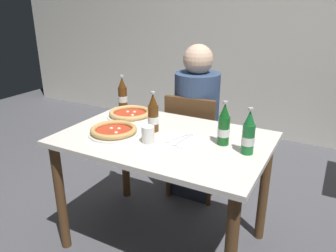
{
  "coord_description": "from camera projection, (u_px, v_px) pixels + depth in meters",
  "views": [
    {
      "loc": [
        0.86,
        -1.54,
        1.48
      ],
      "look_at": [
        0.0,
        0.05,
        0.8
      ],
      "focal_mm": 34.93,
      "sensor_mm": 36.0,
      "label": 1
    }
  ],
  "objects": [
    {
      "name": "pizza_margherita_near",
      "position": [
        130.0,
        114.0,
        2.23
      ],
      "size": [
        0.31,
        0.31,
        0.04
      ],
      "color": "white",
      "rests_on": "dining_table_main"
    },
    {
      "name": "dining_table_main",
      "position": [
        164.0,
        154.0,
        1.95
      ],
      "size": [
        1.2,
        0.8,
        0.75
      ],
      "color": "silver",
      "rests_on": "ground_plane"
    },
    {
      "name": "beer_bottle_left",
      "position": [
        248.0,
        135.0,
        1.66
      ],
      "size": [
        0.07,
        0.07,
        0.25
      ],
      "color": "#196B2D",
      "rests_on": "dining_table_main"
    },
    {
      "name": "beer_bottle_extra",
      "position": [
        123.0,
        95.0,
        2.39
      ],
      "size": [
        0.07,
        0.07,
        0.25
      ],
      "color": "#512D0F",
      "rests_on": "dining_table_main"
    },
    {
      "name": "napkin_with_cutlery",
      "position": [
        181.0,
        139.0,
        1.86
      ],
      "size": [
        0.22,
        0.22,
        0.01
      ],
      "color": "white",
      "rests_on": "dining_table_main"
    },
    {
      "name": "ground_plane",
      "position": [
        164.0,
        241.0,
        2.17
      ],
      "size": [
        8.0,
        8.0,
        0.0
      ],
      "primitive_type": "plane",
      "color": "#4C4C51"
    },
    {
      "name": "beer_bottle_right",
      "position": [
        153.0,
        115.0,
        1.96
      ],
      "size": [
        0.07,
        0.07,
        0.25
      ],
      "color": "#512D0F",
      "rests_on": "dining_table_main"
    },
    {
      "name": "pizza_marinara_far",
      "position": [
        114.0,
        131.0,
        1.94
      ],
      "size": [
        0.3,
        0.3,
        0.04
      ],
      "color": "white",
      "rests_on": "dining_table_main"
    },
    {
      "name": "chair_behind_table",
      "position": [
        194.0,
        140.0,
        2.54
      ],
      "size": [
        0.43,
        0.43,
        0.85
      ],
      "rotation": [
        0.0,
        0.0,
        3.22
      ],
      "color": "brown",
      "rests_on": "ground_plane"
    },
    {
      "name": "paper_cup",
      "position": [
        148.0,
        134.0,
        1.81
      ],
      "size": [
        0.07,
        0.07,
        0.09
      ],
      "primitive_type": "cylinder",
      "color": "white",
      "rests_on": "dining_table_main"
    },
    {
      "name": "back_wall_tiled",
      "position": [
        262.0,
        21.0,
        3.52
      ],
      "size": [
        7.0,
        0.1,
        2.6
      ],
      "primitive_type": "cube",
      "color": "silver",
      "rests_on": "ground_plane"
    },
    {
      "name": "diner_seated",
      "position": [
        196.0,
        126.0,
        2.54
      ],
      "size": [
        0.34,
        0.34,
        1.21
      ],
      "color": "#2D3342",
      "rests_on": "ground_plane"
    },
    {
      "name": "beer_bottle_center",
      "position": [
        224.0,
        127.0,
        1.77
      ],
      "size": [
        0.07,
        0.07,
        0.25
      ],
      "color": "#14591E",
      "rests_on": "dining_table_main"
    }
  ]
}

